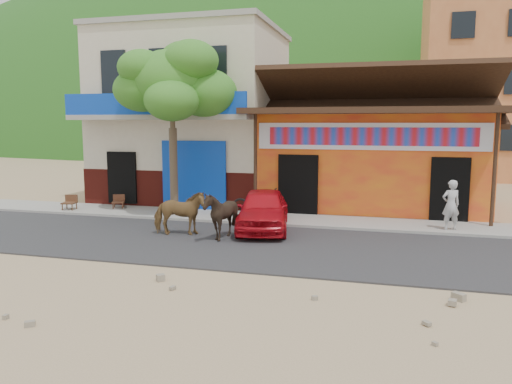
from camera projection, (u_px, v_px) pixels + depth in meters
ground at (258, 275)px, 10.90m from camera, size 120.00×120.00×0.00m
road at (282, 247)px, 13.29m from camera, size 60.00×5.00×0.04m
sidewalk at (304, 221)px, 16.63m from camera, size 60.00×2.00×0.12m
dance_club at (372, 161)px, 19.69m from camera, size 8.00×6.00×3.60m
cafe_building at (194, 118)px, 21.41m from camera, size 7.00×6.00×7.00m
apartment_front at (500, 79)px, 30.68m from camera, size 9.00×9.00×12.00m
hillside at (376, 66)px, 76.16m from camera, size 100.00×40.00×24.00m
tree at (173, 128)px, 17.21m from camera, size 3.00×3.00×6.00m
cow_tan at (179, 213)px, 14.52m from camera, size 1.68×1.07×1.31m
cow_dark at (221, 215)px, 13.95m from camera, size 1.67×1.63×1.39m
red_car at (263, 209)px, 15.25m from camera, size 2.16×3.91×1.26m
scooter at (259, 203)px, 16.68m from camera, size 1.96×0.79×1.01m
pedestrian at (451, 205)px, 14.87m from camera, size 0.64×0.54×1.50m
cafe_chair_left at (118, 196)px, 18.70m from camera, size 0.57×0.57×0.93m
cafe_chair_right at (69, 196)px, 18.37m from camera, size 0.55×0.55×1.00m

